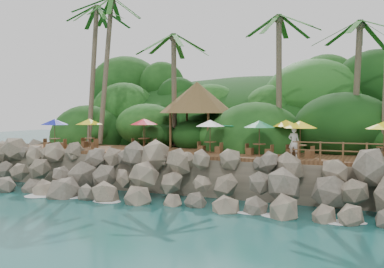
% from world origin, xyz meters
% --- Properties ---
extents(ground, '(140.00, 140.00, 0.00)m').
position_xyz_m(ground, '(0.00, 0.00, 0.00)').
color(ground, '#19514F').
rests_on(ground, ground).
extents(land_base, '(32.00, 25.20, 2.10)m').
position_xyz_m(land_base, '(0.00, 16.00, 1.05)').
color(land_base, gray).
rests_on(land_base, ground).
extents(jungle_hill, '(44.80, 28.00, 15.40)m').
position_xyz_m(jungle_hill, '(0.00, 23.50, 0.00)').
color(jungle_hill, '#143811').
rests_on(jungle_hill, ground).
extents(seawall, '(29.00, 4.00, 2.30)m').
position_xyz_m(seawall, '(0.00, 2.00, 1.15)').
color(seawall, gray).
rests_on(seawall, ground).
extents(terrace, '(26.00, 5.00, 0.20)m').
position_xyz_m(terrace, '(0.00, 6.00, 2.20)').
color(terrace, brown).
rests_on(terrace, land_base).
extents(jungle_foliage, '(44.00, 16.00, 12.00)m').
position_xyz_m(jungle_foliage, '(0.00, 15.00, 0.00)').
color(jungle_foliage, '#143811').
rests_on(jungle_foliage, ground).
extents(foam_line, '(25.20, 0.80, 0.06)m').
position_xyz_m(foam_line, '(0.00, 0.30, 0.03)').
color(foam_line, white).
rests_on(foam_line, ground).
extents(palms, '(26.65, 6.97, 12.78)m').
position_xyz_m(palms, '(0.78, 8.91, 11.89)').
color(palms, brown).
rests_on(palms, ground).
extents(palapa, '(5.30, 5.30, 4.60)m').
position_xyz_m(palapa, '(-1.06, 9.31, 5.79)').
color(palapa, brown).
rests_on(palapa, ground).
extents(dining_clusters, '(22.42, 4.87, 2.01)m').
position_xyz_m(dining_clusters, '(0.95, 6.20, 3.96)').
color(dining_clusters, brown).
rests_on(dining_clusters, terrace).
extents(railing, '(7.20, 0.10, 1.00)m').
position_xyz_m(railing, '(10.33, 3.65, 2.91)').
color(railing, brown).
rests_on(railing, terrace).
extents(waiter, '(0.64, 0.45, 1.67)m').
position_xyz_m(waiter, '(6.56, 4.92, 3.13)').
color(waiter, silver).
rests_on(waiter, terrace).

